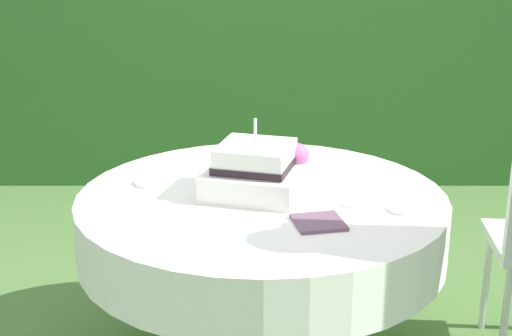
{
  "coord_description": "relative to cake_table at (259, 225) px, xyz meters",
  "views": [
    {
      "loc": [
        -0.02,
        -2.58,
        1.68
      ],
      "look_at": [
        -0.01,
        0.01,
        0.82
      ],
      "focal_mm": 52.94,
      "sensor_mm": 36.0,
      "label": 1
    }
  ],
  "objects": [
    {
      "name": "cake_table",
      "position": [
        0.0,
        0.0,
        0.0
      ],
      "size": [
        1.35,
        1.35,
        0.72
      ],
      "color": "#4C4C51",
      "rests_on": "ground_plane"
    },
    {
      "name": "wedding_cake",
      "position": [
        -0.02,
        0.03,
        0.2
      ],
      "size": [
        0.41,
        0.41,
        0.28
      ],
      "color": "white",
      "rests_on": "cake_table"
    },
    {
      "name": "serving_plate_near",
      "position": [
        0.33,
        -0.07,
        0.12
      ],
      "size": [
        0.13,
        0.13,
        0.01
      ],
      "primitive_type": "cylinder",
      "color": "white",
      "rests_on": "cake_table"
    },
    {
      "name": "serving_plate_left",
      "position": [
        -0.42,
        0.13,
        0.12
      ],
      "size": [
        0.13,
        0.13,
        0.01
      ],
      "primitive_type": "cylinder",
      "color": "white",
      "rests_on": "cake_table"
    },
    {
      "name": "napkin_stack",
      "position": [
        0.19,
        -0.27,
        0.12
      ],
      "size": [
        0.19,
        0.19,
        0.01
      ],
      "primitive_type": "cube",
      "rotation": [
        0.0,
        0.0,
        0.21
      ],
      "color": "#6B4C60",
      "rests_on": "cake_table"
    },
    {
      "name": "foliage_hedge",
      "position": [
        0.0,
        2.32,
        0.52
      ],
      "size": [
        5.87,
        0.41,
        2.25
      ],
      "primitive_type": "cube",
      "color": "#336628",
      "rests_on": "ground_plane"
    },
    {
      "name": "serving_plate_far",
      "position": [
        0.49,
        -0.15,
        0.12
      ],
      "size": [
        0.1,
        0.1,
        0.01
      ],
      "primitive_type": "cylinder",
      "color": "white",
      "rests_on": "cake_table"
    }
  ]
}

